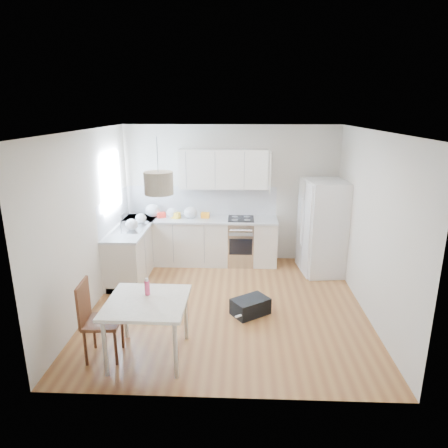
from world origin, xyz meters
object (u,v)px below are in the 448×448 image
Objects in this scene: refrigerator at (324,227)px; gym_bag at (250,306)px; dining_table at (147,307)px; dining_chair at (103,320)px.

gym_bag is (-1.39, -1.71, -0.75)m from refrigerator.
dining_table is (-2.68, -2.82, -0.19)m from refrigerator.
refrigerator is 3.26× the size of gym_bag.
gym_bag is at bearing 28.24° from dining_chair.
refrigerator is 1.73× the size of dining_chair.
refrigerator is at bearing 37.78° from dining_chair.
refrigerator is 4.32m from dining_chair.
refrigerator reaches higher than dining_chair.
dining_chair reaches higher than dining_table.
dining_chair reaches higher than gym_bag.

